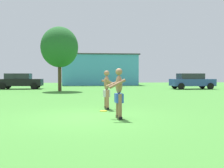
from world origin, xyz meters
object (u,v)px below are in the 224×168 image
(car_black_mid_lot, at_px, (20,81))
(player_near, at_px, (107,89))
(car_blue_near_post, at_px, (192,81))
(tree_left_field, at_px, (59,47))
(player_in_blue, at_px, (119,92))
(frisbee, at_px, (103,111))

(car_black_mid_lot, bearing_deg, player_near, -65.65)
(player_near, xyz_separation_m, car_blue_near_post, (9.85, 14.88, -0.02))
(tree_left_field, bearing_deg, player_in_blue, -77.47)
(player_in_blue, distance_m, frisbee, 2.02)
(player_in_blue, height_order, frisbee, player_in_blue)
(player_in_blue, distance_m, tree_left_field, 15.72)
(car_black_mid_lot, xyz_separation_m, tree_left_field, (4.38, -4.05, 3.04))
(car_blue_near_post, bearing_deg, car_black_mid_lot, 174.16)
(car_blue_near_post, height_order, tree_left_field, tree_left_field)
(frisbee, bearing_deg, player_in_blue, -78.07)
(player_in_blue, xyz_separation_m, car_black_mid_lot, (-7.73, 19.11, -0.04))
(player_near, xyz_separation_m, frisbee, (-0.19, -0.66, -0.83))
(player_near, relative_size, player_in_blue, 0.98)
(frisbee, height_order, car_black_mid_lot, car_black_mid_lot)
(car_blue_near_post, bearing_deg, tree_left_field, -170.10)
(car_blue_near_post, bearing_deg, player_near, -123.51)
(player_near, xyz_separation_m, car_black_mid_lot, (-7.54, 16.66, -0.02))
(player_in_blue, bearing_deg, tree_left_field, 102.53)
(car_blue_near_post, relative_size, tree_left_field, 0.77)
(tree_left_field, bearing_deg, player_near, -75.95)
(frisbee, height_order, car_blue_near_post, car_blue_near_post)
(frisbee, relative_size, car_blue_near_post, 0.07)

